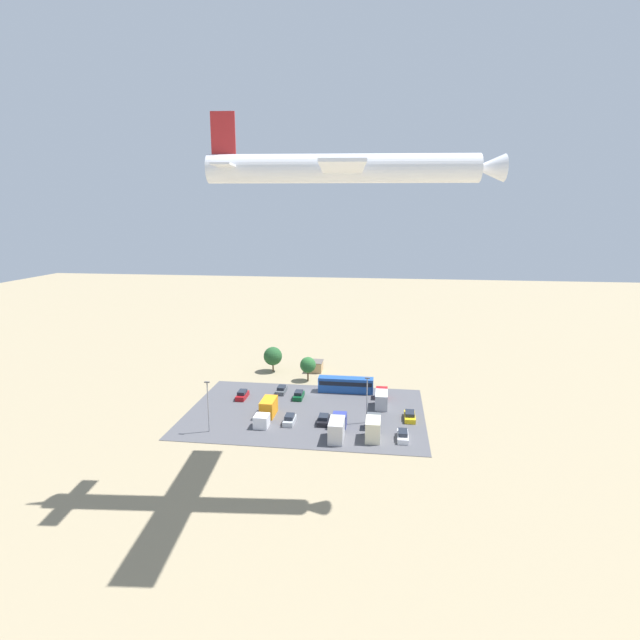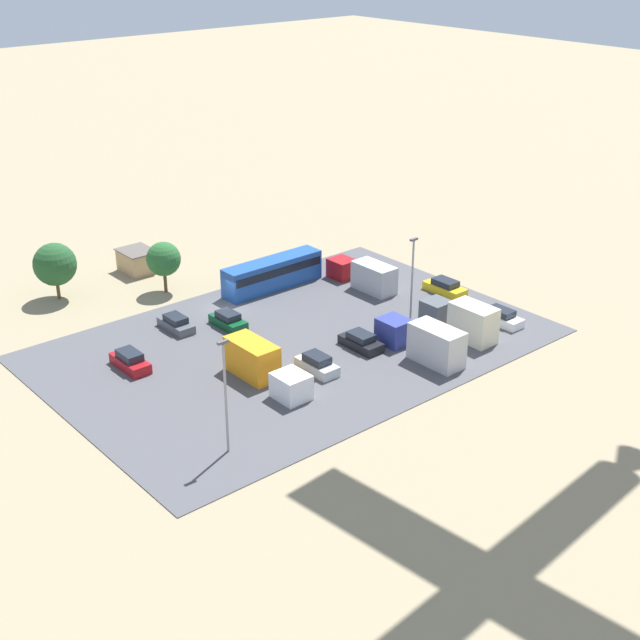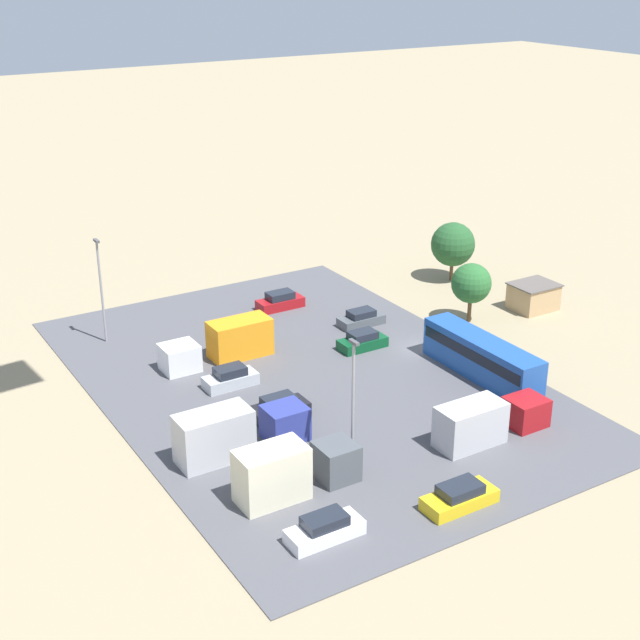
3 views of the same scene
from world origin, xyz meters
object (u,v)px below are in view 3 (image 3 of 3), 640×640
Objects in this scene: shed_building at (533,296)px; parked_car_4 at (230,378)px; bus at (482,356)px; parked_car_2 at (460,497)px; parked_car_5 at (362,341)px; parked_truck_1 at (223,343)px; parked_car_1 at (325,529)px; parked_car_6 at (279,408)px; parked_car_3 at (361,319)px; parked_car_0 at (280,301)px; parked_truck_0 at (486,421)px; parked_truck_2 at (290,471)px; parked_truck_3 at (235,432)px.

shed_building is 1.00× the size of parked_car_4.
parked_car_2 is at bearing 45.10° from bus.
parked_truck_1 is at bearing 69.65° from parked_car_5.
bus is at bearing 117.95° from parked_car_1.
parked_car_1 is 1.06× the size of parked_car_6.
parked_car_6 is (-10.92, 14.51, 0.02)m from parked_car_3.
parked_truck_1 reaches higher than parked_car_2.
bus is 2.63× the size of parked_car_0.
bus is (-8.51, 13.79, 0.54)m from shed_building.
parked_truck_0 reaches higher than parked_car_3.
parked_car_1 is 1.10× the size of parked_car_5.
parked_car_6 is 0.53× the size of parked_truck_2.
parked_car_2 is at bearing 160.42° from parked_car_5.
parked_car_1 is 25.60m from parked_truck_1.
parked_truck_0 reaches higher than parked_car_0.
parked_car_5 reaches higher than parked_car_6.
parked_truck_0 is at bearing -179.37° from parked_car_0.
parked_car_0 is 12.16m from parked_truck_1.
parked_car_0 is 0.94× the size of parked_car_2.
parked_car_6 is (-6.69, 11.79, -0.01)m from parked_car_5.
parked_truck_2 is (-6.48, 21.09, -0.11)m from bus.
parked_truck_1 reaches higher than shed_building.
parked_car_0 is 34.60m from parked_car_2.
parked_car_5 is at bearing -60.43° from parked_car_6.
parked_car_1 is at bearing 119.43° from shed_building.
shed_building is 37.97m from parked_truck_2.
shed_building is at bearing 119.43° from parked_car_1.
parked_truck_1 is at bearing 90.56° from parked_car_3.
parked_car_3 is at bearing -89.44° from parked_truck_1.
bus is at bearing 91.03° from parked_truck_3.
shed_building is at bearing -51.19° from parked_car_2.
bus is 20.96m from parked_truck_1.
bus reaches higher than parked_car_3.
parked_truck_3 is at bearing 120.01° from parked_car_5.
shed_building is 18.85m from parked_car_5.
parked_truck_3 is at bearing 35.13° from parked_car_2.
parked_truck_3 is (-8.90, 35.69, 0.39)m from shed_building.
parked_car_0 is 1.03× the size of parked_car_6.
parked_car_6 is 6.00m from parked_truck_3.
parked_car_3 is 21.64m from parked_truck_0.
parked_car_4 is at bearing -26.30° from bus.
parked_truck_2 is (-19.92, 5.01, 0.17)m from parked_truck_1.
parked_car_5 is 17.10m from parked_truck_0.
parked_car_0 is at bearing -51.70° from parked_truck_1.
parked_car_1 is at bearing -7.05° from parked_truck_2.
bus is 17.06m from parked_car_6.
bus is 13.82m from parked_car_3.
parked_car_3 is at bearing 142.30° from parked_car_1.
parked_car_2 is (-1.52, -8.72, -0.01)m from parked_car_1.
parked_truck_0 is 1.10× the size of parked_truck_2.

